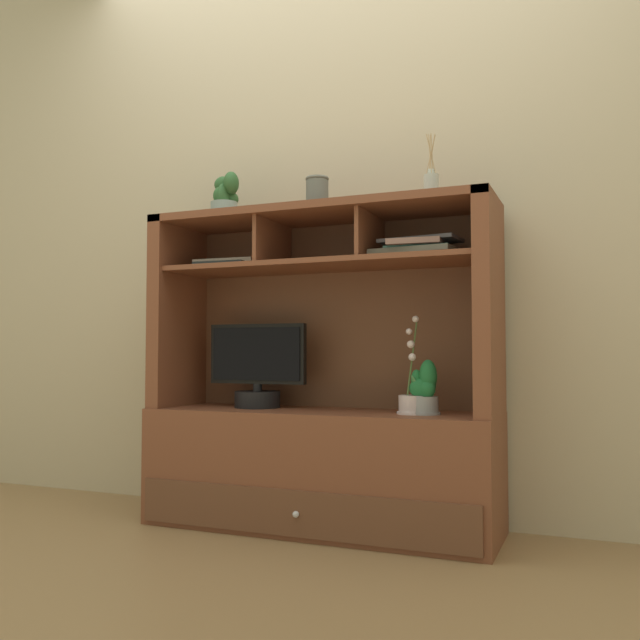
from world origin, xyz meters
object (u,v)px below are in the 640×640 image
Objects in this scene: magazine_stack_left at (418,249)px; potted_succulent at (225,199)px; media_console at (321,425)px; diffuser_bottle at (431,187)px; potted_fern at (425,390)px; tv_monitor at (257,372)px; ceramic_vase at (317,193)px; potted_orchid at (413,399)px; magazine_stack_centre at (230,265)px.

magazine_stack_left is 0.87m from potted_succulent.
diffuser_bottle is at bearing -0.08° from media_console.
potted_fern is 0.52m from magazine_stack_left.
potted_fern is at bearing -51.26° from magazine_stack_left.
tv_monitor is at bearing 0.63° from potted_succulent.
ceramic_vase reaches higher than tv_monitor.
media_console is 3.79× the size of potted_orchid.
potted_fern is at bearing -2.67° from potted_succulent.
potted_succulent is at bearing 179.05° from media_console.
magazine_stack_left is (0.02, 0.04, 0.55)m from potted_orchid.
magazine_stack_centre is at bearing 177.85° from diffuser_bottle.
ceramic_vase is (-0.38, -0.00, 0.79)m from potted_orchid.
potted_succulent is (-0.81, 0.04, 0.81)m from potted_orchid.
diffuser_bottle is at bearing -0.75° from tv_monitor.
potted_fern is (0.05, 0.00, 0.03)m from potted_orchid.
magazine_stack_left is 0.24m from diffuser_bottle.
potted_succulent is (-0.83, 0.00, 0.26)m from magazine_stack_left.
ceramic_vase is (-0.44, -0.04, 0.01)m from diffuser_bottle.
magazine_stack_left is (0.39, 0.00, 0.67)m from media_console.
tv_monitor is 2.13× the size of potted_fern.
diffuser_bottle is (0.02, 0.03, 0.75)m from potted_fern.
potted_succulent reaches higher than magazine_stack_centre.
ceramic_vase reaches higher than media_console.
ceramic_vase is (0.44, -0.04, -0.02)m from potted_succulent.
potted_orchid is 1.81× the size of potted_fern.
diffuser_bottle reaches higher than potted_fern.
magazine_stack_centre is 1.41× the size of potted_succulent.
potted_succulent reaches higher than media_console.
magazine_stack_left is 0.82m from magazine_stack_centre.
potted_orchid is at bearing -153.49° from diffuser_bottle.
magazine_stack_centre is 0.90m from diffuser_bottle.
potted_orchid is 0.79m from diffuser_bottle.
media_console is at bearing -1.82° from tv_monitor.
magazine_stack_left reaches higher than potted_fern.
media_console is at bearing 90.00° from ceramic_vase.
potted_fern is at bearing 1.48° from potted_orchid.
diffuser_bottle reaches higher than media_console.
ceramic_vase is (-0.39, -0.04, 0.24)m from magazine_stack_left.
tv_monitor reaches higher than potted_fern.
diffuser_bottle is 2.01× the size of ceramic_vase.
potted_succulent is at bearing -114.76° from magazine_stack_centre.
diffuser_bottle is at bearing -2.15° from magazine_stack_centre.
potted_fern is at bearing -4.37° from magazine_stack_centre.
ceramic_vase is (0.28, -0.05, 0.70)m from tv_monitor.
ceramic_vase is at bearing -9.24° from magazine_stack_centre.
diffuser_bottle reaches higher than potted_orchid.
tv_monitor is at bearing 170.72° from ceramic_vase.
media_console is 4.18× the size of magazine_stack_left.
potted_orchid is 1.82× the size of potted_succulent.
diffuser_bottle is at bearing 55.91° from potted_fern.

